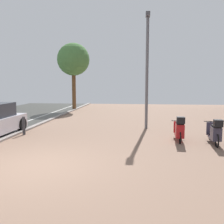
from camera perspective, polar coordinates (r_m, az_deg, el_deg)
name	(u,v)px	position (r m, az deg, el deg)	size (l,w,h in m)	color
ground	(84,169)	(6.73, -6.51, -12.85)	(21.00, 40.00, 0.13)	#363630
scooter_near	(179,130)	(9.84, 15.13, -3.90)	(0.52, 1.67, 1.02)	black
scooter_mid	(215,132)	(9.74, 22.44, -4.33)	(0.52, 1.72, 1.00)	black
lamp_post	(147,65)	(12.20, 8.00, 10.53)	(0.20, 0.52, 5.47)	slate
street_tree	(73,60)	(21.00, -8.80, 11.68)	(2.63, 2.63, 5.43)	brown
bollard_far	(24,126)	(11.36, -19.49, -2.98)	(0.12, 0.12, 0.78)	#38383D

